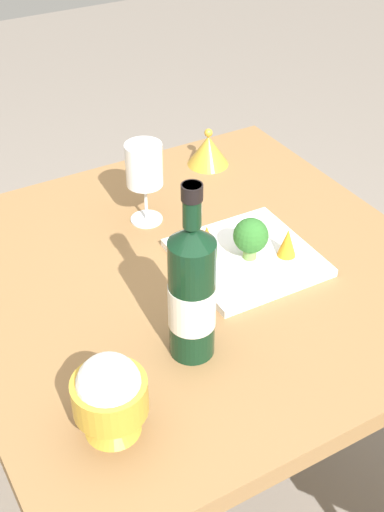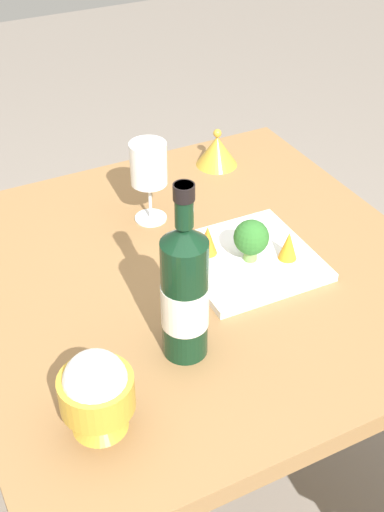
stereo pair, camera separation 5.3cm
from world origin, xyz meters
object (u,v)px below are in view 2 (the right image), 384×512
broccoli_floret (251,238)px  rice_bowl_lid (217,150)px  wine_bottle (185,292)px  carrot_garnish_left (288,245)px  serving_plate (247,259)px  carrot_garnish_right (207,240)px  rice_bowl (97,392)px  wine_glass (147,166)px

broccoli_floret → rice_bowl_lid: bearing=-109.5°
wine_bottle → carrot_garnish_left: bearing=-156.9°
serving_plate → carrot_garnish_right: (0.07, -0.04, 0.04)m
wine_bottle → broccoli_floret: size_ratio=3.74×
wine_bottle → carrot_garnish_right: bearing=-126.3°
wine_bottle → carrot_garnish_right: size_ratio=5.16×
wine_bottle → rice_bowl: size_ratio=2.26×
wine_bottle → broccoli_floret: wine_bottle is taller
wine_bottle → serving_plate: 0.29m
serving_plate → carrot_garnish_left: bearing=148.4°
serving_plate → broccoli_floret: 0.06m
wine_bottle → wine_glass: size_ratio=1.79×
wine_glass → carrot_garnish_left: (-0.17, 0.27, -0.08)m
wine_glass → carrot_garnish_left: 0.33m
carrot_garnish_left → carrot_garnish_right: carrot_garnish_right is taller
rice_bowl_lid → carrot_garnish_right: (0.20, 0.32, 0.01)m
serving_plate → rice_bowl_lid: bearing=-109.9°
broccoli_floret → serving_plate: bearing=-96.4°
wine_bottle → carrot_garnish_right: 0.27m
wine_bottle → wine_glass: (-0.11, -0.39, 0.00)m
rice_bowl_lid → carrot_garnish_right: bearing=58.5°
broccoli_floret → wine_glass: bearing=-65.6°
rice_bowl → carrot_garnish_right: bearing=-139.0°
broccoli_floret → carrot_garnish_left: bearing=156.3°
rice_bowl → broccoli_floret: 0.46m
wine_glass → rice_bowl_lid: 0.30m
wine_bottle → broccoli_floret: bearing=-145.2°
carrot_garnish_left → rice_bowl: bearing=23.8°
rice_bowl → wine_glass: bearing=-121.6°
rice_bowl_lid → wine_bottle: bearing=56.6°
wine_glass → wine_bottle: bearing=74.6°
wine_glass → rice_bowl: 0.56m
rice_bowl_lid → serving_plate: bearing=70.1°
wine_bottle → carrot_garnish_left: (-0.28, -0.12, -0.08)m
wine_bottle → rice_bowl_lid: 0.64m
carrot_garnish_right → rice_bowl: bearing=41.0°
carrot_garnish_left → wine_bottle: bearing=23.1°
wine_glass → carrot_garnish_right: size_ratio=2.88×
wine_glass → rice_bowl: wine_glass is taller
serving_plate → carrot_garnish_right: 0.09m
carrot_garnish_right → wine_bottle: bearing=53.7°
serving_plate → broccoli_floret: bearing=83.6°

